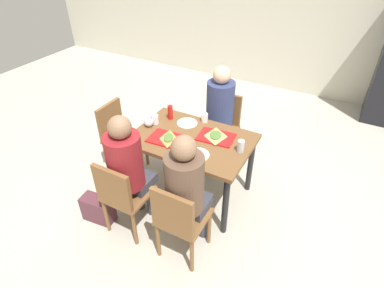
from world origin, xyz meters
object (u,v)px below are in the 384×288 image
(person_in_brown_jacket, at_px, (187,187))
(tray_red_near, at_px, (167,139))
(tray_red_far, at_px, (216,137))
(condiment_bottle, at_px, (170,112))
(paper_plate_near_edge, at_px, (198,155))
(paper_plate_center, at_px, (187,123))
(plastic_cup_b, at_px, (177,153))
(person_in_red, at_px, (128,165))
(chair_far_side, at_px, (222,122))
(foil_bundle, at_px, (149,122))
(handbag, at_px, (98,209))
(soda_can, at_px, (241,146))
(chair_near_left, at_px, (122,194))
(plastic_cup_a, at_px, (205,118))
(person_far_side, at_px, (219,110))
(pizza_slice_a, at_px, (168,138))
(plastic_cup_c, at_px, (155,119))
(main_table, at_px, (192,146))
(chair_left_end, at_px, (118,133))
(chair_near_right, at_px, (179,218))
(pizza_slice_b, at_px, (216,135))

(person_in_brown_jacket, height_order, tray_red_near, person_in_brown_jacket)
(tray_red_far, height_order, condiment_bottle, condiment_bottle)
(tray_red_near, bearing_deg, paper_plate_near_edge, -11.71)
(paper_plate_center, distance_m, plastic_cup_b, 0.60)
(person_in_red, distance_m, paper_plate_near_edge, 0.64)
(chair_far_side, height_order, foil_bundle, chair_far_side)
(person_in_red, relative_size, foil_bundle, 12.59)
(plastic_cup_b, bearing_deg, condiment_bottle, 126.58)
(handbag, bearing_deg, tray_red_near, 56.42)
(soda_can, height_order, foil_bundle, soda_can)
(paper_plate_near_edge, xyz_separation_m, soda_can, (0.33, 0.24, 0.06))
(chair_near_left, distance_m, foil_bundle, 0.85)
(tray_red_near, xyz_separation_m, plastic_cup_b, (0.24, -0.20, 0.04))
(plastic_cup_a, relative_size, condiment_bottle, 0.62)
(person_far_side, bearing_deg, chair_far_side, 90.00)
(person_in_red, height_order, foil_bundle, person_in_red)
(person_in_red, relative_size, pizza_slice_a, 4.79)
(person_in_red, distance_m, handbag, 0.71)
(paper_plate_near_edge, bearing_deg, plastic_cup_c, 156.79)
(main_table, distance_m, condiment_bottle, 0.48)
(main_table, bearing_deg, foil_bundle, -177.73)
(tray_red_near, distance_m, paper_plate_near_edge, 0.40)
(paper_plate_near_edge, height_order, plastic_cup_a, plastic_cup_a)
(plastic_cup_b, distance_m, condiment_bottle, 0.70)
(plastic_cup_c, bearing_deg, paper_plate_near_edge, -23.21)
(chair_left_end, distance_m, person_far_side, 1.20)
(person_in_red, height_order, plastic_cup_a, person_in_red)
(tray_red_far, height_order, plastic_cup_b, plastic_cup_b)
(paper_plate_center, bearing_deg, condiment_bottle, 180.00)
(chair_near_right, xyz_separation_m, person_far_side, (-0.30, 1.44, 0.25))
(plastic_cup_c, bearing_deg, tray_red_far, 5.02)
(person_in_brown_jacket, bearing_deg, foil_bundle, 142.22)
(soda_can, distance_m, condiment_bottle, 0.92)
(chair_far_side, xyz_separation_m, soda_can, (0.51, -0.77, 0.30))
(paper_plate_near_edge, xyz_separation_m, plastic_cup_a, (-0.21, 0.57, 0.05))
(plastic_cup_a, relative_size, foil_bundle, 1.00)
(paper_plate_center, xyz_separation_m, pizza_slice_a, (-0.01, -0.36, 0.02))
(chair_left_end, height_order, soda_can, soda_can)
(pizza_slice_a, xyz_separation_m, condiment_bottle, (-0.20, 0.36, 0.06))
(chair_near_left, relative_size, pizza_slice_b, 3.06)
(chair_near_right, bearing_deg, person_far_side, 101.80)
(chair_near_left, xyz_separation_m, tray_red_far, (0.51, 0.91, 0.25))
(paper_plate_near_edge, bearing_deg, tray_red_far, 85.01)
(pizza_slice_a, height_order, plastic_cup_b, plastic_cup_b)
(person_far_side, bearing_deg, person_in_red, -103.03)
(tray_red_far, relative_size, soda_can, 2.95)
(chair_near_left, relative_size, condiment_bottle, 5.31)
(handbag, bearing_deg, chair_far_side, 67.79)
(chair_left_end, height_order, handbag, chair_left_end)
(person_far_side, xyz_separation_m, plastic_cup_a, (-0.03, -0.30, 0.05))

